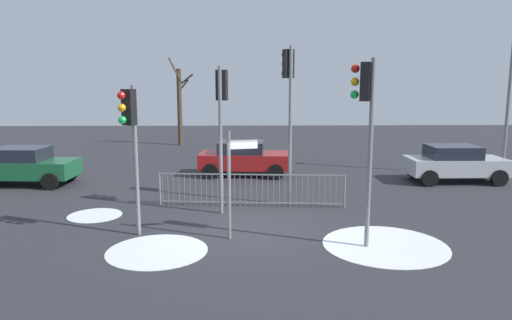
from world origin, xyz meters
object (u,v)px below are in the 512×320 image
at_px(traffic_light_mid_left, 288,90).
at_px(traffic_light_foreground_right, 366,110).
at_px(traffic_light_mid_right, 130,127).
at_px(car_silver_near, 455,163).
at_px(street_lamp, 511,69).
at_px(direction_sign_post, 232,179).
at_px(bare_tree_left, 180,104).
at_px(car_red_mid, 244,158).
at_px(car_green_far, 25,165).
at_px(traffic_light_foreground_left, 222,107).

distance_m(traffic_light_mid_left, traffic_light_foreground_right, 4.37).
bearing_deg(traffic_light_mid_left, traffic_light_mid_right, -167.44).
bearing_deg(traffic_light_foreground_right, car_silver_near, -14.96).
xyz_separation_m(traffic_light_mid_left, street_lamp, (9.48, 4.16, 0.78)).
height_order(car_silver_near, street_lamp, street_lamp).
bearing_deg(traffic_light_foreground_right, direction_sign_post, 100.68).
bearing_deg(street_lamp, bare_tree_left, 145.61).
distance_m(car_red_mid, car_silver_near, 8.59).
height_order(car_red_mid, street_lamp, street_lamp).
relative_size(traffic_light_mid_left, car_silver_near, 1.34).
distance_m(direction_sign_post, street_lamp, 13.87).
relative_size(car_silver_near, bare_tree_left, 0.70).
relative_size(car_green_far, car_silver_near, 1.02).
distance_m(traffic_light_mid_right, bare_tree_left, 17.70).
distance_m(traffic_light_mid_right, direction_sign_post, 2.87).
relative_size(direction_sign_post, street_lamp, 0.37).
height_order(traffic_light_foreground_left, traffic_light_mid_right, traffic_light_foreground_left).
bearing_deg(traffic_light_foreground_right, traffic_light_mid_right, 103.74).
relative_size(traffic_light_mid_left, traffic_light_mid_right, 1.30).
xyz_separation_m(traffic_light_mid_right, car_red_mid, (2.82, 7.99, -2.11)).
relative_size(car_silver_near, street_lamp, 0.51).
height_order(car_green_far, bare_tree_left, bare_tree_left).
bearing_deg(street_lamp, direction_sign_post, -145.81).
height_order(car_red_mid, bare_tree_left, bare_tree_left).
distance_m(traffic_light_mid_right, car_silver_near, 13.19).
bearing_deg(car_red_mid, traffic_light_mid_right, -104.72).
xyz_separation_m(traffic_light_foreground_right, car_silver_near, (5.55, 7.34, -2.57)).
bearing_deg(car_red_mid, traffic_light_foreground_right, -67.06).
xyz_separation_m(traffic_light_foreground_left, direction_sign_post, (0.35, -2.48, -1.68)).
bearing_deg(car_green_far, street_lamp, 6.40).
bearing_deg(street_lamp, car_green_far, -176.77).
bearing_deg(car_green_far, traffic_light_mid_right, -44.72).
xyz_separation_m(car_red_mid, car_silver_near, (8.46, -1.49, 0.00)).
height_order(traffic_light_mid_left, car_silver_near, traffic_light_mid_left).
distance_m(traffic_light_mid_right, street_lamp, 15.72).
bearing_deg(car_silver_near, car_green_far, -179.25).
bearing_deg(traffic_light_foreground_left, direction_sign_post, -64.57).
bearing_deg(car_green_far, car_silver_near, 3.77).
relative_size(traffic_light_mid_left, bare_tree_left, 0.94).
height_order(traffic_light_foreground_right, car_green_far, traffic_light_foreground_right).
distance_m(traffic_light_mid_left, street_lamp, 10.39).
xyz_separation_m(traffic_light_foreground_left, car_red_mid, (0.63, 5.70, -2.49)).
xyz_separation_m(traffic_light_foreground_right, car_green_far, (-11.44, 7.16, -2.57)).
height_order(direction_sign_post, car_silver_near, direction_sign_post).
xyz_separation_m(traffic_light_foreground_left, traffic_light_mid_left, (2.08, 0.98, 0.47)).
bearing_deg(traffic_light_mid_left, bare_tree_left, 86.06).
relative_size(car_red_mid, street_lamp, 0.53).
distance_m(traffic_light_mid_left, direction_sign_post, 4.43).
xyz_separation_m(car_red_mid, car_green_far, (-8.53, -1.67, 0.00)).
distance_m(direction_sign_post, car_silver_near, 11.04).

